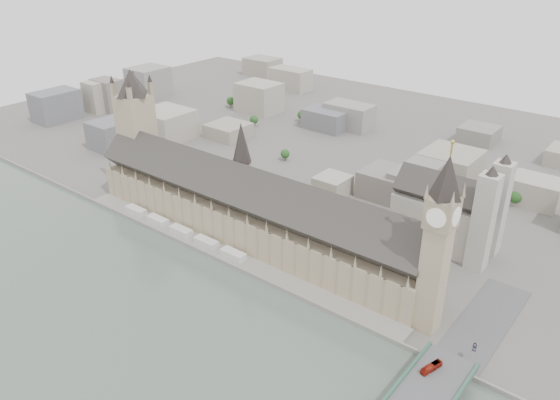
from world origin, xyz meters
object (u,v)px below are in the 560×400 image
Objects in this scene: palace_of_westminster at (248,210)px; red_bus_north at (431,367)px; victoria_tower at (136,126)px; elizabeth_tower at (439,234)px; car_approach at (475,347)px; westminster_abbey at (449,213)px.

red_bus_north is at bearing -17.99° from palace_of_westminster.
red_bus_north is at bearing -11.63° from victoria_tower.
victoria_tower is at bearing 176.04° from elizabeth_tower.
victoria_tower is 18.86× the size of car_approach.
palace_of_westminster is 2.65× the size of victoria_tower.
car_approach is at bearing 85.63° from red_bus_north.
red_bus_north is (20.06, -39.62, -46.12)m from elizabeth_tower.
palace_of_westminster is 142.94m from elizabeth_tower.
red_bus_north is at bearing -124.89° from car_approach.
palace_of_westminster is 126.41m from victoria_tower.
westminster_abbey reaches higher than red_bus_north.
westminster_abbey is (-27.08, 87.00, -33.01)m from elizabeth_tower.
palace_of_westminster is at bearing -2.96° from victoria_tower.
red_bus_north is (280.06, -57.62, -43.24)m from victoria_tower.
victoria_tower reaches higher than palace_of_westminster.
elizabeth_tower is 260.64m from victoria_tower.
elizabeth_tower is 8.73× the size of red_bus_north.
westminster_abbey is at bearing 34.17° from palace_of_westminster.
elizabeth_tower reaches higher than palace_of_westminster.
westminster_abbey is at bearing 107.29° from elizabeth_tower.
car_approach is at bearing -8.23° from palace_of_westminster.
elizabeth_tower reaches higher than westminster_abbey.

